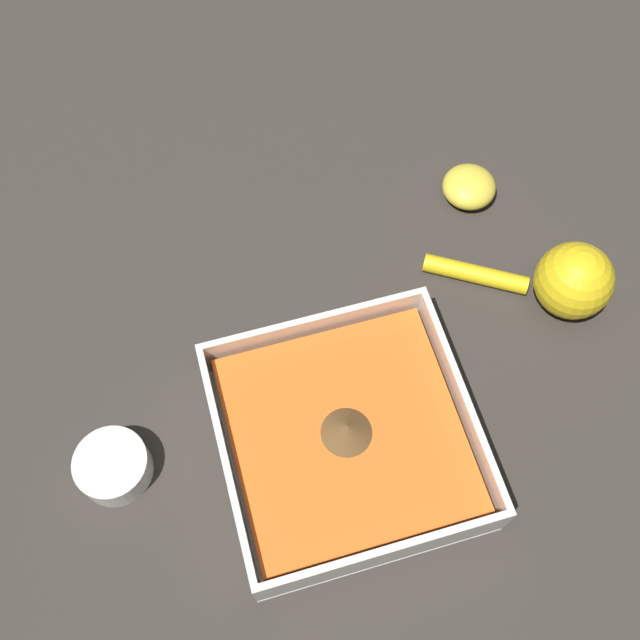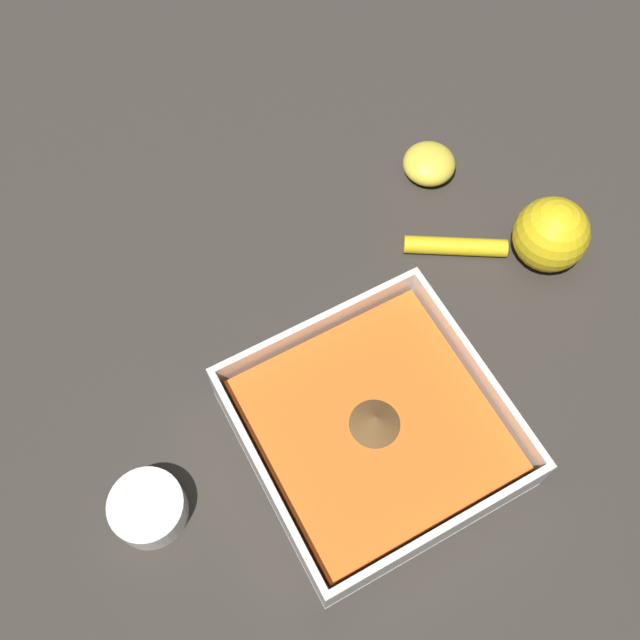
{
  "view_description": "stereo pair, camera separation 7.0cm",
  "coord_description": "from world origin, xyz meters",
  "px_view_note": "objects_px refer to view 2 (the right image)",
  "views": [
    {
      "loc": [
        0.09,
        0.18,
        0.65
      ],
      "look_at": [
        0.01,
        -0.12,
        0.03
      ],
      "focal_mm": 42.0,
      "sensor_mm": 36.0,
      "label": 1
    },
    {
      "loc": [
        0.16,
        0.15,
        0.65
      ],
      "look_at": [
        0.01,
        -0.12,
        0.03
      ],
      "focal_mm": 42.0,
      "sensor_mm": 36.0,
      "label": 2
    }
  ],
  "objects_px": {
    "spice_bowl": "(149,509)",
    "lemon_half": "(429,164)",
    "square_dish": "(373,431)",
    "lemon_squeezer": "(543,235)"
  },
  "relations": [
    {
      "from": "spice_bowl",
      "to": "lemon_squeezer",
      "type": "bearing_deg",
      "value": -172.94
    },
    {
      "from": "square_dish",
      "to": "lemon_half",
      "type": "distance_m",
      "value": 0.31
    },
    {
      "from": "square_dish",
      "to": "lemon_squeezer",
      "type": "xyz_separation_m",
      "value": [
        -0.25,
        -0.09,
        0.01
      ]
    },
    {
      "from": "square_dish",
      "to": "lemon_half",
      "type": "relative_size",
      "value": 3.81
    },
    {
      "from": "spice_bowl",
      "to": "lemon_half",
      "type": "bearing_deg",
      "value": -154.22
    },
    {
      "from": "square_dish",
      "to": "lemon_squeezer",
      "type": "relative_size",
      "value": 1.32
    },
    {
      "from": "square_dish",
      "to": "lemon_squeezer",
      "type": "height_order",
      "value": "lemon_squeezer"
    },
    {
      "from": "spice_bowl",
      "to": "lemon_half",
      "type": "height_order",
      "value": "lemon_half"
    },
    {
      "from": "square_dish",
      "to": "spice_bowl",
      "type": "height_order",
      "value": "square_dish"
    },
    {
      "from": "square_dish",
      "to": "lemon_half",
      "type": "height_order",
      "value": "square_dish"
    }
  ]
}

